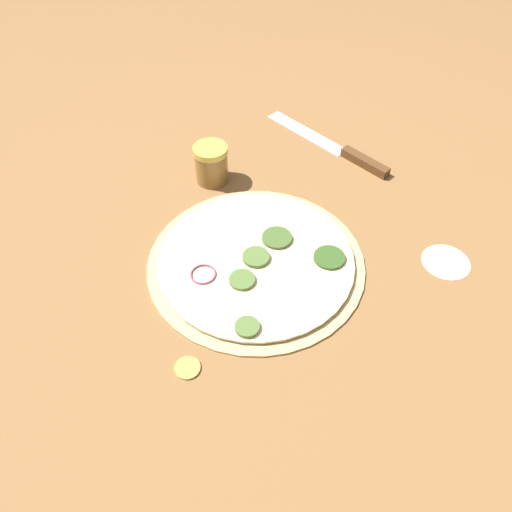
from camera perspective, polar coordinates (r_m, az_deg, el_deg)
name	(u,v)px	position (r m, az deg, el deg)	size (l,w,h in m)	color
ground_plane	(256,263)	(0.84, 0.00, -0.82)	(3.00, 3.00, 0.00)	olive
pizza	(257,261)	(0.83, 0.07, -0.59)	(0.36, 0.36, 0.02)	#D6B77A
knife	(346,153)	(1.07, 10.25, 11.56)	(0.23, 0.26, 0.02)	silver
spice_jar	(211,164)	(0.98, -5.13, 10.47)	(0.07, 0.07, 0.08)	olive
loose_cap	(187,367)	(0.72, -7.85, -12.49)	(0.04, 0.04, 0.01)	gold
flour_patch	(446,262)	(0.90, 20.87, -0.63)	(0.08, 0.08, 0.00)	white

